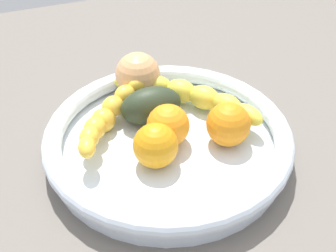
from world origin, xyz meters
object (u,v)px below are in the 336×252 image
object	(u,v)px
orange_mid_left	(228,124)
orange_front	(156,146)
peach_blush	(136,75)
avocado_dark	(151,106)
banana_draped_right	(190,95)
fruit_bowl	(168,140)
orange_mid_right	(168,126)
banana_draped_left	(107,116)

from	to	relation	value
orange_mid_left	orange_front	bearing A→B (deg)	91.95
peach_blush	avocado_dark	distance (cm)	7.76
orange_mid_left	banana_draped_right	bearing A→B (deg)	9.83
fruit_bowl	orange_mid_left	distance (cm)	9.04
orange_mid_left	avocado_dark	xyz separation A→B (cm)	(8.73, 8.55, -0.37)
orange_front	avocado_dark	size ratio (longest dim) A/B	0.66
banana_draped_right	orange_mid_right	size ratio (longest dim) A/B	3.20
banana_draped_right	banana_draped_left	bearing A→B (deg)	93.34
orange_mid_left	peach_blush	world-z (taller)	peach_blush
banana_draped_left	peach_blush	bearing A→B (deg)	-42.86
orange_front	avocado_dark	bearing A→B (deg)	-16.19
fruit_bowl	avocado_dark	size ratio (longest dim) A/B	3.80
banana_draped_left	orange_front	distance (cm)	10.09
orange_front	peach_blush	size ratio (longest dim) A/B	0.84
orange_mid_right	banana_draped_right	bearing A→B (deg)	-44.56
orange_front	avocado_dark	distance (cm)	9.49
fruit_bowl	orange_mid_left	bearing A→B (deg)	-110.70
orange_front	avocado_dark	xyz separation A→B (cm)	(9.11, -2.65, -0.28)
banana_draped_left	banana_draped_right	size ratio (longest dim) A/B	0.79
orange_mid_left	fruit_bowl	bearing A→B (deg)	69.30
fruit_bowl	peach_blush	bearing A→B (deg)	1.24
fruit_bowl	orange_mid_right	xyz separation A→B (cm)	(-0.04, 0.09, 2.71)
banana_draped_right	avocado_dark	xyz separation A→B (cm)	(-0.84, 6.90, 0.30)
fruit_bowl	orange_mid_left	world-z (taller)	orange_mid_left
orange_mid_left	orange_mid_right	size ratio (longest dim) A/B	1.03
banana_draped_right	orange_front	size ratio (longest dim) A/B	3.19
orange_front	fruit_bowl	bearing A→B (deg)	-42.75
peach_blush	avocado_dark	bearing A→B (deg)	178.33
banana_draped_left	avocado_dark	distance (cm)	6.89
orange_front	orange_mid_right	size ratio (longest dim) A/B	1.00
orange_front	orange_mid_left	size ratio (longest dim) A/B	0.97
peach_blush	avocado_dark	world-z (taller)	peach_blush
banana_draped_left	peach_blush	distance (cm)	10.51
fruit_bowl	orange_mid_right	size ratio (longest dim) A/B	5.80
orange_front	orange_mid_left	world-z (taller)	orange_mid_left
fruit_bowl	peach_blush	xyz separation A→B (cm)	(13.40, 0.29, 3.33)
banana_draped_right	orange_mid_left	xyz separation A→B (cm)	(-9.57, -1.66, 0.67)
orange_front	orange_mid_right	distance (cm)	4.57
banana_draped_right	avocado_dark	size ratio (longest dim) A/B	2.10
banana_draped_left	orange_mid_left	xyz separation A→B (cm)	(-8.76, -15.45, 0.42)
banana_draped_left	orange_mid_left	size ratio (longest dim) A/B	2.46
orange_mid_right	orange_mid_left	bearing A→B (deg)	-110.23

